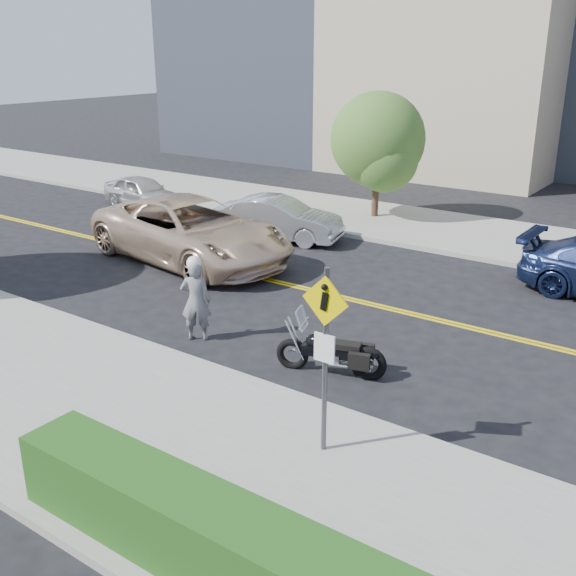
% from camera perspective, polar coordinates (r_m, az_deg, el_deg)
% --- Properties ---
extents(ground_plane, '(120.00, 120.00, 0.00)m').
position_cam_1_polar(ground_plane, '(17.77, 2.46, -0.30)').
color(ground_plane, black).
rests_on(ground_plane, ground).
extents(sidewalk_near, '(60.00, 5.00, 0.15)m').
position_cam_1_polar(sidewalk_near, '(12.67, -16.59, -9.58)').
color(sidewalk_near, '#9E9B91').
rests_on(sidewalk_near, ground_plane).
extents(sidewalk_far, '(60.00, 5.00, 0.15)m').
position_cam_1_polar(sidewalk_far, '(24.12, 12.24, 4.91)').
color(sidewalk_far, '#9E9B91').
rests_on(sidewalk_far, ground_plane).
extents(pedestrian_sign, '(0.78, 0.08, 3.00)m').
position_cam_1_polar(pedestrian_sign, '(10.01, 3.16, -4.76)').
color(pedestrian_sign, '#4C4C51').
rests_on(pedestrian_sign, sidewalk_near).
extents(motorcyclist, '(0.79, 0.72, 1.92)m').
position_cam_1_polar(motorcyclist, '(14.71, -7.82, -0.89)').
color(motorcyclist, '#B3B3B8').
rests_on(motorcyclist, ground).
extents(motorcycle, '(2.24, 1.29, 1.30)m').
position_cam_1_polar(motorcycle, '(13.21, 3.69, -4.65)').
color(motorcycle, black).
rests_on(motorcycle, ground).
extents(suv, '(7.13, 4.04, 1.88)m').
position_cam_1_polar(suv, '(20.23, -8.21, 4.82)').
color(suv, beige).
rests_on(suv, ground).
extents(parked_car_white, '(3.77, 1.80, 1.24)m').
position_cam_1_polar(parked_car_white, '(27.62, -12.22, 7.96)').
color(parked_car_white, beige).
rests_on(parked_car_white, ground).
extents(parked_car_silver, '(4.53, 2.50, 1.41)m').
position_cam_1_polar(parked_car_silver, '(22.37, -0.90, 5.87)').
color(parked_car_silver, '#B4B6BC').
rests_on(parked_car_silver, ground).
extents(tree_far_a, '(3.39, 3.39, 4.63)m').
position_cam_1_polar(tree_far_a, '(24.84, 7.61, 12.34)').
color(tree_far_a, '#382619').
rests_on(tree_far_a, ground).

